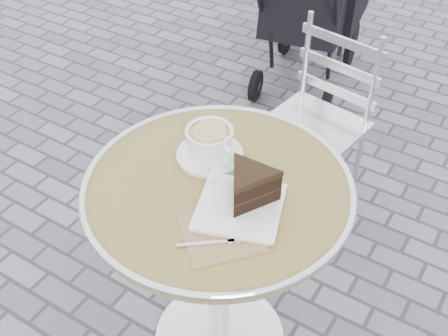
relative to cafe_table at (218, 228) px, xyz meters
The scene contains 5 objects.
cafe_table is the anchor object (origin of this frame).
cappuccino_set 0.24m from the cafe_table, 133.01° to the left, with size 0.18×0.20×0.09m.
cake_plate_set 0.24m from the cafe_table, 14.39° to the right, with size 0.26×0.36×0.11m.
bistro_chair 0.85m from the cafe_table, 92.73° to the left, with size 0.41×0.41×0.79m.
baby_stroller 1.79m from the cafe_table, 105.87° to the left, with size 0.57×0.98×0.96m.
Camera 1 is at (0.58, -0.90, 1.73)m, focal length 45.00 mm.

